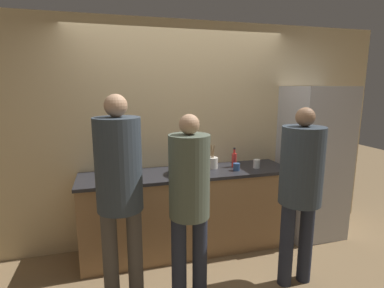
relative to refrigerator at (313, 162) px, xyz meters
name	(u,v)px	position (x,y,z in m)	size (l,w,h in m)	color
ground_plane	(195,264)	(-1.61, -0.31, -0.93)	(14.00, 14.00, 0.00)	#8C704C
wall_back	(181,135)	(-1.61, 0.34, 0.37)	(5.20, 0.06, 2.60)	#D6BC8C
counter	(187,210)	(-1.61, 0.04, -0.47)	(2.35, 0.62, 0.93)	#9E754C
refrigerator	(313,162)	(0.00, 0.00, 0.00)	(0.69, 0.66, 1.87)	#B7B7BC
person_left	(119,182)	(-2.37, -0.68, 0.17)	(0.38, 0.38, 1.81)	#4C4742
person_center	(189,195)	(-1.81, -0.81, 0.05)	(0.34, 0.34, 1.66)	#232838
person_right	(301,180)	(-0.77, -0.84, 0.09)	(0.38, 0.38, 1.69)	#232838
fruit_bowl	(186,170)	(-1.65, -0.06, 0.05)	(0.38, 0.38, 0.13)	#4C3323
utensil_crock	(212,162)	(-1.30, 0.09, 0.07)	(0.13, 0.13, 0.28)	silver
bottle_red	(234,159)	(-1.03, 0.07, 0.09)	(0.06, 0.06, 0.23)	red
bottle_dark	(128,169)	(-2.26, 0.00, 0.08)	(0.07, 0.07, 0.21)	#333338
cup_white	(257,164)	(-0.80, -0.04, 0.05)	(0.08, 0.08, 0.10)	white
cup_blue	(236,167)	(-1.07, -0.08, 0.04)	(0.07, 0.07, 0.08)	#335184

